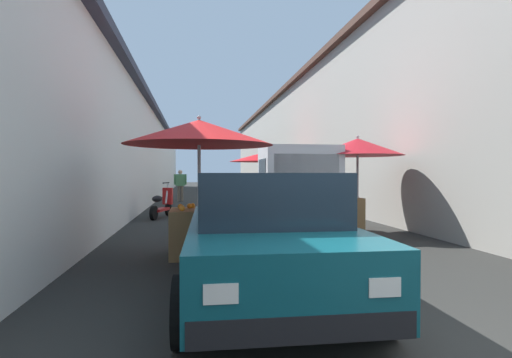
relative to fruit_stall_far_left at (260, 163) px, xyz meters
name	(u,v)px	position (x,y,z in m)	size (l,w,h in m)	color
ground	(235,208)	(-1.86, 1.37, -1.89)	(90.00, 90.00, 0.00)	#282826
building_left_whitewash	(70,154)	(0.39, 8.44, 0.41)	(49.80, 7.50, 4.59)	silver
building_right_concrete	(371,138)	(0.39, -5.70, 1.31)	(49.80, 7.50, 6.39)	#A39E93
fruit_stall_far_left	(260,163)	(0.00, 0.00, 0.00)	(2.88, 2.88, 2.44)	#9E9EA3
fruit_stall_mid_lane	(197,146)	(-10.93, 3.01, 0.02)	(2.55, 2.55, 2.44)	#9E9EA3
fruit_stall_far_right	(356,158)	(-8.76, -0.85, -0.09)	(2.20, 2.20, 2.37)	#9E9EA3
hatchback_car	(263,232)	(-13.07, 2.25, -1.16)	(3.97, 2.03, 1.45)	#0F4C56
delivery_truck	(292,189)	(-8.04, 0.57, -0.85)	(4.97, 2.08, 2.08)	black
vendor_by_crates	(180,183)	(2.25, 3.72, -0.97)	(0.24, 0.64, 1.60)	#665B4C
parked_scooter	(162,204)	(-4.93, 4.09, -1.45)	(1.65, 0.65, 1.14)	black
plastic_stool	(184,220)	(-8.38, 3.29, -1.57)	(0.30, 0.30, 0.43)	#1E8C3F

